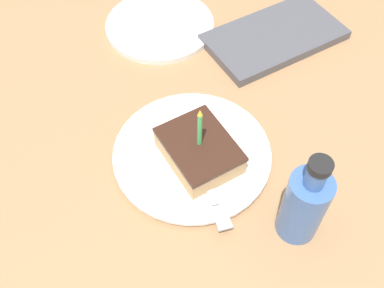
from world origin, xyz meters
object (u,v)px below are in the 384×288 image
at_px(bottle, 304,204).
at_px(side_plate, 160,25).
at_px(fork, 210,192).
at_px(plate, 192,154).
at_px(cake_slice, 199,151).
at_px(marble_board, 274,37).

relative_size(bottle, side_plate, 0.76).
bearing_deg(fork, plate, -100.58).
xyz_separation_m(plate, cake_slice, (-0.00, 0.02, 0.03)).
relative_size(side_plate, marble_board, 0.82).
distance_m(plate, cake_slice, 0.04).
height_order(bottle, side_plate, bottle).
bearing_deg(plate, bottle, 110.19).
xyz_separation_m(plate, fork, (0.02, 0.09, 0.01)).
distance_m(plate, marble_board, 0.37).
bearing_deg(fork, bottle, 128.10).
relative_size(cake_slice, bottle, 0.74).
height_order(plate, cake_slice, cake_slice).
height_order(cake_slice, marble_board, cake_slice).
height_order(cake_slice, bottle, bottle).
bearing_deg(cake_slice, bottle, 111.14).
relative_size(cake_slice, fork, 0.79).
bearing_deg(side_plate, marble_board, 139.82).
relative_size(fork, side_plate, 0.70).
bearing_deg(fork, side_plate, -107.46).
distance_m(fork, side_plate, 0.46).
height_order(fork, side_plate, fork).
bearing_deg(fork, marble_board, -141.38).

